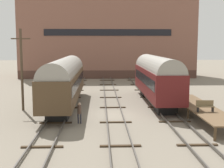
{
  "coord_description": "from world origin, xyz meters",
  "views": [
    {
      "loc": [
        -1.25,
        -27.79,
        6.35
      ],
      "look_at": [
        0.0,
        4.79,
        2.2
      ],
      "focal_mm": 50.0,
      "sensor_mm": 36.0,
      "label": 1
    }
  ],
  "objects_px": {
    "train_car_brown": "(65,79)",
    "person_worker": "(79,111)",
    "bench": "(205,106)",
    "utility_pole": "(22,68)",
    "train_car_maroon": "(156,76)"
  },
  "relations": [
    {
      "from": "train_car_brown",
      "to": "person_worker",
      "type": "height_order",
      "value": "train_car_brown"
    },
    {
      "from": "person_worker",
      "to": "train_car_maroon",
      "type": "bearing_deg",
      "value": 48.51
    },
    {
      "from": "bench",
      "to": "person_worker",
      "type": "bearing_deg",
      "value": 176.21
    },
    {
      "from": "utility_pole",
      "to": "bench",
      "type": "bearing_deg",
      "value": -20.8
    },
    {
      "from": "bench",
      "to": "utility_pole",
      "type": "relative_size",
      "value": 0.18
    },
    {
      "from": "bench",
      "to": "utility_pole",
      "type": "distance_m",
      "value": 17.08
    },
    {
      "from": "train_car_brown",
      "to": "person_worker",
      "type": "distance_m",
      "value": 7.53
    },
    {
      "from": "person_worker",
      "to": "utility_pole",
      "type": "relative_size",
      "value": 0.22
    },
    {
      "from": "person_worker",
      "to": "utility_pole",
      "type": "distance_m",
      "value": 8.45
    },
    {
      "from": "train_car_maroon",
      "to": "person_worker",
      "type": "xyz_separation_m",
      "value": [
        -7.79,
        -8.81,
        -1.86
      ]
    },
    {
      "from": "train_car_maroon",
      "to": "bench",
      "type": "relative_size",
      "value": 11.06
    },
    {
      "from": "bench",
      "to": "train_car_brown",
      "type": "bearing_deg",
      "value": 147.07
    },
    {
      "from": "train_car_brown",
      "to": "bench",
      "type": "bearing_deg",
      "value": -32.93
    },
    {
      "from": "train_car_maroon",
      "to": "train_car_brown",
      "type": "height_order",
      "value": "train_car_maroon"
    },
    {
      "from": "train_car_brown",
      "to": "bench",
      "type": "xyz_separation_m",
      "value": [
        11.92,
        -7.72,
        -1.31
      ]
    }
  ]
}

